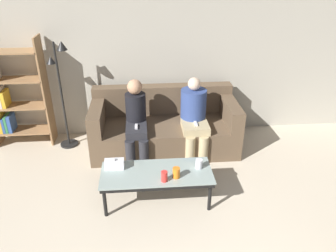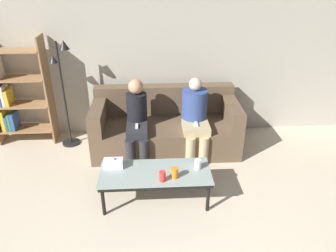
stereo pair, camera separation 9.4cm
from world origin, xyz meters
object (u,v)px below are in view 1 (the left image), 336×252
at_px(tissue_box, 114,164).
at_px(standing_lamp, 61,85).
at_px(cup_near_left, 176,173).
at_px(seated_person_mid_left, 194,115).
at_px(cup_near_right, 199,164).
at_px(couch, 164,127).
at_px(seated_person_left_end, 136,119).
at_px(bookshelf, 11,96).
at_px(coffee_table, 157,175).
at_px(cup_far_center, 164,176).

distance_m(tissue_box, standing_lamp, 1.57).
height_order(cup_near_left, seated_person_mid_left, seated_person_mid_left).
distance_m(cup_near_left, cup_near_right, 0.32).
relative_size(cup_near_left, cup_near_right, 1.08).
distance_m(couch, seated_person_left_end, 0.53).
bearing_deg(standing_lamp, seated_person_left_end, -20.93).
bearing_deg(bookshelf, couch, -7.75).
distance_m(couch, standing_lamp, 1.56).
bearing_deg(standing_lamp, cup_near_left, -46.16).
distance_m(coffee_table, cup_near_left, 0.26).
distance_m(bookshelf, seated_person_mid_left, 2.64).
relative_size(cup_near_right, cup_far_center, 0.93).
bearing_deg(couch, cup_near_right, -75.61).
relative_size(cup_near_left, seated_person_left_end, 0.11).
relative_size(cup_near_left, bookshelf, 0.07).
height_order(coffee_table, seated_person_mid_left, seated_person_mid_left).
bearing_deg(tissue_box, standing_lamp, 121.11).
bearing_deg(cup_near_left, tissue_box, 160.77).
height_order(couch, coffee_table, couch).
bearing_deg(cup_near_left, seated_person_mid_left, 72.15).
xyz_separation_m(tissue_box, bookshelf, (-1.54, 1.41, 0.31)).
height_order(cup_near_right, bookshelf, bookshelf).
bearing_deg(seated_person_left_end, coffee_table, -77.46).
relative_size(cup_far_center, tissue_box, 0.54).
xyz_separation_m(cup_near_left, cup_near_right, (0.28, 0.16, -0.00)).
xyz_separation_m(couch, cup_near_right, (0.31, -1.19, 0.14)).
distance_m(cup_far_center, tissue_box, 0.62).
relative_size(cup_near_right, bookshelf, 0.07).
bearing_deg(couch, cup_far_center, -94.23).
relative_size(tissue_box, seated_person_mid_left, 0.20).
distance_m(cup_far_center, standing_lamp, 2.10).
relative_size(couch, cup_near_right, 18.55).
distance_m(tissue_box, seated_person_mid_left, 1.40).
bearing_deg(seated_person_left_end, seated_person_mid_left, 2.37).
xyz_separation_m(tissue_box, seated_person_left_end, (0.25, 0.88, 0.13)).
bearing_deg(cup_near_right, cup_near_left, -150.46).
distance_m(cup_near_right, seated_person_mid_left, 1.01).
relative_size(tissue_box, standing_lamp, 0.14).
xyz_separation_m(cup_far_center, standing_lamp, (-1.31, 1.56, 0.50)).
bearing_deg(cup_near_right, tissue_box, 175.16).
distance_m(cup_far_center, bookshelf, 2.71).
bearing_deg(cup_far_center, seated_person_left_end, 104.22).
xyz_separation_m(bookshelf, seated_person_mid_left, (2.59, -0.50, -0.16)).
bearing_deg(cup_near_left, standing_lamp, 133.84).
bearing_deg(cup_near_right, seated_person_mid_left, 84.57).
relative_size(tissue_box, seated_person_left_end, 0.20).
height_order(couch, seated_person_mid_left, seated_person_mid_left).
xyz_separation_m(coffee_table, cup_near_right, (0.48, 0.04, 0.10)).
height_order(cup_near_left, seated_person_left_end, seated_person_left_end).
distance_m(bookshelf, seated_person_left_end, 1.87).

